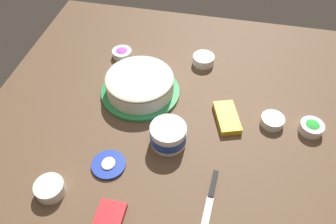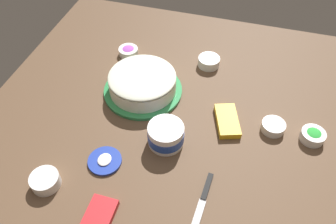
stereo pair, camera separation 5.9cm
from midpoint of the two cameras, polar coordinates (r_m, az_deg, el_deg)
The scene contains 12 objects.
ground_plane at distance 1.20m, azimuth 3.98°, elevation -3.87°, with size 1.54×1.54×0.00m, color brown.
frosted_cake at distance 1.31m, azimuth -3.08°, elevation 4.87°, with size 0.31×0.31×0.10m.
frosting_tub at distance 1.14m, azimuth 1.10°, elevation -3.94°, with size 0.13×0.13×0.08m.
frosting_tub_lid at distance 1.14m, azimuth -9.27°, elevation -8.24°, with size 0.11×0.11×0.02m.
spreading_knife at distance 1.06m, azimuth 7.59°, elevation -14.71°, with size 0.24×0.03×0.01m.
sprinkle_bowl_green at distance 1.28m, azimuth 24.68°, elevation -3.68°, with size 0.08×0.08×0.04m.
sprinkle_bowl_yellow at distance 1.13m, azimuth -18.79°, elevation -11.06°, with size 0.09×0.09×0.04m.
sprinkle_bowl_pink at distance 1.46m, azimuth 8.14°, elevation 8.51°, with size 0.09×0.09×0.04m.
sprinkle_bowl_rainbow at distance 1.51m, azimuth -5.65°, elevation 10.29°, with size 0.09×0.09×0.04m.
sprinkle_bowl_blue at distance 1.26m, azimuth 18.77°, elevation -2.38°, with size 0.08×0.08×0.03m.
candy_box_lower at distance 1.25m, azimuth 11.41°, elevation -1.52°, with size 0.15×0.08×0.02m, color yellow.
candy_box_upper at distance 1.03m, azimuth -10.34°, elevation -17.86°, with size 0.15×0.08×0.02m, color red.
Camera 2 is at (-0.72, -0.15, 0.95)m, focal length 35.75 mm.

